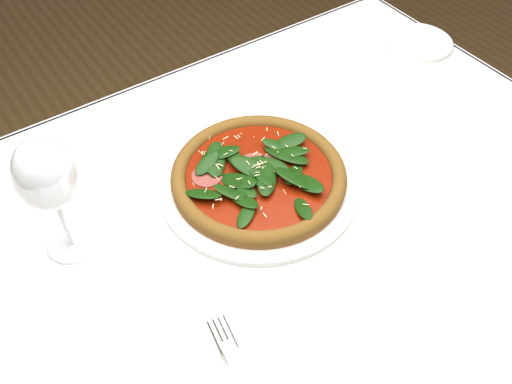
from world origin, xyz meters
TOP-DOWN VIEW (x-y plane):
  - dining_table at (0.00, 0.00)m, footprint 1.21×0.81m
  - plate at (0.04, 0.06)m, footprint 0.32×0.32m
  - pizza at (0.04, 0.06)m, footprint 0.31×0.31m
  - wine_glass at (-0.25, 0.11)m, footprint 0.08×0.08m
  - fork at (-0.16, -0.18)m, footprint 0.05×0.17m
  - saucer_far at (0.54, 0.20)m, footprint 0.14×0.14m

SIDE VIEW (x-z plane):
  - dining_table at x=0.00m, z-range 0.27..1.02m
  - saucer_far at x=0.54m, z-range 0.75..0.76m
  - plate at x=0.04m, z-range 0.75..0.76m
  - fork at x=-0.16m, z-range 0.76..0.77m
  - pizza at x=0.04m, z-range 0.76..0.79m
  - wine_glass at x=-0.25m, z-range 0.79..0.99m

